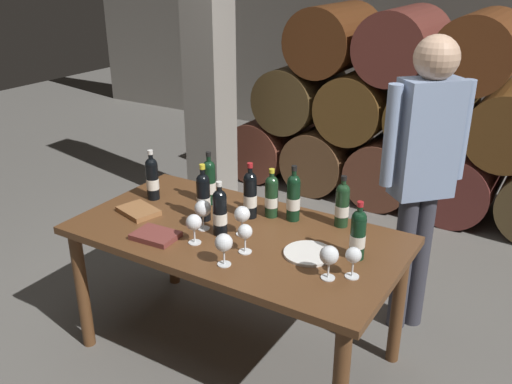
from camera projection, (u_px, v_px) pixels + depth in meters
ground_plane at (238, 351)px, 3.14m from camera, size 14.00×14.00×0.00m
cellar_back_wall at (450, 24)px, 5.89m from camera, size 10.00×0.24×2.80m
barrel_stack at (396, 117)px, 4.89m from camera, size 3.12×0.90×1.69m
stone_pillar at (209, 58)px, 4.51m from camera, size 0.32×0.32×2.60m
dining_table at (236, 247)px, 2.88m from camera, size 1.70×0.90×0.76m
wine_bottle_0 at (203, 196)px, 2.92m from camera, size 0.07×0.07×0.32m
wine_bottle_1 at (342, 204)px, 2.86m from camera, size 0.07×0.07×0.28m
wine_bottle_2 at (358, 234)px, 2.55m from camera, size 0.07×0.07×0.29m
wine_bottle_3 at (250, 194)px, 2.95m from camera, size 0.07×0.07×0.31m
wine_bottle_4 at (293, 197)px, 2.92m from camera, size 0.07×0.07×0.31m
wine_bottle_5 at (220, 212)px, 2.77m from camera, size 0.07×0.07×0.29m
wine_bottle_6 at (209, 181)px, 3.12m from camera, size 0.07×0.07×0.31m
wine_bottle_7 at (272, 196)px, 2.97m from camera, size 0.07×0.07×0.27m
wine_bottle_8 at (152, 178)px, 3.18m from camera, size 0.07×0.07×0.30m
wine_glass_0 at (353, 256)px, 2.40m from camera, size 0.07×0.07×0.15m
wine_glass_1 at (242, 215)px, 2.77m from camera, size 0.08×0.08×0.16m
wine_glass_2 at (224, 243)px, 2.49m from camera, size 0.08×0.08×0.16m
wine_glass_3 at (194, 223)px, 2.69m from camera, size 0.08×0.08×0.15m
wine_glass_4 at (329, 256)px, 2.39m from camera, size 0.08×0.08×0.16m
wine_glass_5 at (245, 233)px, 2.61m from camera, size 0.07×0.07×0.15m
wine_glass_6 at (203, 209)px, 2.83m from camera, size 0.09×0.09×0.16m
tasting_notebook at (139, 211)px, 3.04m from camera, size 0.26×0.21×0.03m
leather_ledger at (156, 236)px, 2.77m from camera, size 0.23×0.17×0.03m
serving_plate at (309, 253)px, 2.62m from camera, size 0.24×0.24×0.01m
sommelier_presenting at (423, 162)px, 2.97m from camera, size 0.37×0.38×1.72m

